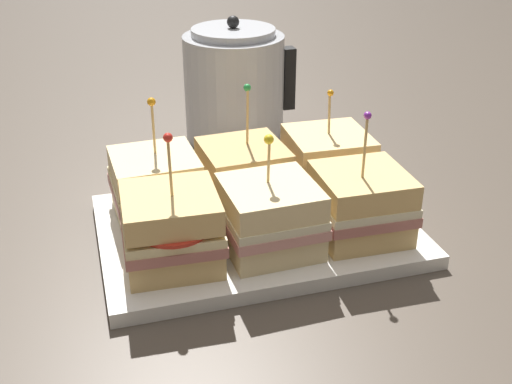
% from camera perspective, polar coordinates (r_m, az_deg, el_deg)
% --- Properties ---
extents(ground_plane, '(6.00, 6.00, 0.00)m').
position_cam_1_polar(ground_plane, '(0.82, 0.00, -3.92)').
color(ground_plane, '#4C4238').
extents(serving_platter, '(0.39, 0.27, 0.02)m').
position_cam_1_polar(serving_platter, '(0.82, 0.00, -3.38)').
color(serving_platter, white).
rests_on(serving_platter, ground_plane).
extents(sandwich_front_left, '(0.11, 0.12, 0.16)m').
position_cam_1_polar(sandwich_front_left, '(0.72, -7.52, -3.29)').
color(sandwich_front_left, tan).
rests_on(sandwich_front_left, serving_platter).
extents(sandwich_front_center, '(0.11, 0.11, 0.14)m').
position_cam_1_polar(sandwich_front_center, '(0.74, 1.01, -2.26)').
color(sandwich_front_center, beige).
rests_on(sandwich_front_center, serving_platter).
extents(sandwich_front_right, '(0.11, 0.11, 0.16)m').
position_cam_1_polar(sandwich_front_right, '(0.78, 9.28, -1.02)').
color(sandwich_front_right, tan).
rests_on(sandwich_front_right, serving_platter).
extents(sandwich_back_left, '(0.11, 0.11, 0.16)m').
position_cam_1_polar(sandwich_back_left, '(0.83, -8.91, 0.59)').
color(sandwich_back_left, beige).
rests_on(sandwich_back_left, serving_platter).
extents(sandwich_back_center, '(0.12, 0.12, 0.16)m').
position_cam_1_polar(sandwich_back_center, '(0.84, -1.16, 1.53)').
color(sandwich_back_center, tan).
rests_on(sandwich_back_center, serving_platter).
extents(sandwich_back_right, '(0.11, 0.11, 0.15)m').
position_cam_1_polar(sandwich_back_right, '(0.88, 6.36, 2.53)').
color(sandwich_back_right, '#DBB77A').
rests_on(sandwich_back_right, serving_platter).
extents(kettle_steel, '(0.19, 0.17, 0.21)m').
position_cam_1_polar(kettle_steel, '(1.09, -1.91, 9.43)').
color(kettle_steel, '#B7BABF').
rests_on(kettle_steel, ground_plane).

